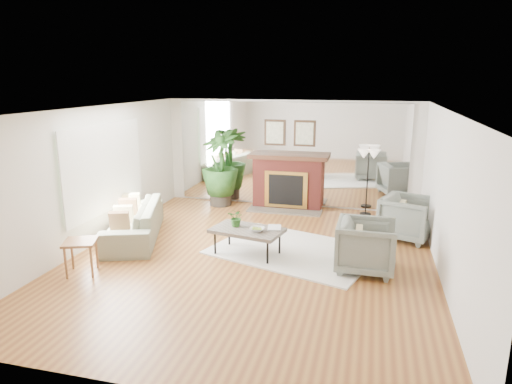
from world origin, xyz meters
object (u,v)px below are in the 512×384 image
(sofa, at_px, (133,221))
(potted_ficus, at_px, (220,166))
(armchair_back, at_px, (407,218))
(floor_lamp, at_px, (369,159))
(armchair_front, at_px, (366,246))
(coffee_table, at_px, (247,231))
(side_table, at_px, (80,246))
(fireplace, at_px, (288,180))

(sofa, bearing_deg, potted_ficus, 142.34)
(armchair_back, distance_m, floor_lamp, 1.82)
(sofa, relative_size, floor_lamp, 1.55)
(armchair_back, xyz_separation_m, armchair_front, (-0.72, -1.73, -0.00))
(coffee_table, relative_size, potted_ficus, 0.73)
(armchair_back, bearing_deg, armchair_front, 176.93)
(sofa, xyz_separation_m, potted_ficus, (0.85, 2.67, 0.63))
(sofa, height_order, side_table, sofa)
(fireplace, xyz_separation_m, sofa, (-2.45, -2.83, -0.32))
(armchair_front, distance_m, potted_ficus, 4.72)
(sofa, distance_m, armchair_front, 4.35)
(sofa, height_order, floor_lamp, floor_lamp)
(fireplace, height_order, armchair_front, fireplace)
(potted_ficus, bearing_deg, armchair_back, -18.48)
(floor_lamp, bearing_deg, potted_ficus, 180.00)
(fireplace, relative_size, armchair_back, 2.24)
(armchair_front, bearing_deg, floor_lamp, 1.97)
(fireplace, height_order, potted_ficus, fireplace)
(coffee_table, xyz_separation_m, potted_ficus, (-1.49, 2.96, 0.53))
(fireplace, bearing_deg, side_table, -118.29)
(side_table, xyz_separation_m, floor_lamp, (4.24, 4.34, 0.81))
(coffee_table, height_order, armchair_front, armchair_front)
(armchair_back, relative_size, side_table, 1.48)
(fireplace, height_order, armchair_back, fireplace)
(sofa, distance_m, floor_lamp, 5.12)
(sofa, height_order, armchair_back, armchair_back)
(sofa, bearing_deg, coffee_table, 62.83)
(coffee_table, xyz_separation_m, sofa, (-2.33, 0.29, -0.10))
(side_table, bearing_deg, fireplace, 61.71)
(fireplace, bearing_deg, sofa, -130.87)
(sofa, bearing_deg, side_table, -19.12)
(fireplace, bearing_deg, coffee_table, -92.12)
(armchair_back, bearing_deg, side_table, 139.94)
(armchair_front, bearing_deg, coffee_table, 85.83)
(coffee_table, relative_size, sofa, 0.57)
(armchair_front, height_order, floor_lamp, floor_lamp)
(armchair_back, distance_m, side_table, 5.82)
(sofa, bearing_deg, fireplace, 119.03)
(armchair_front, xyz_separation_m, side_table, (-4.30, -1.20, 0.04))
(armchair_front, bearing_deg, fireplace, 30.49)
(side_table, xyz_separation_m, potted_ficus, (0.82, 4.34, 0.51))
(sofa, relative_size, potted_ficus, 1.27)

